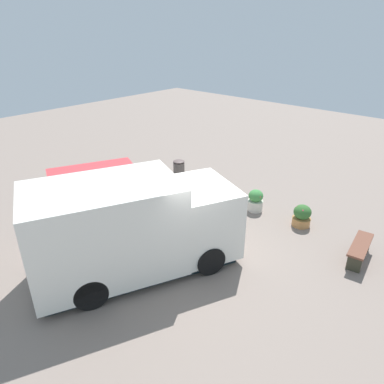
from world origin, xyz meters
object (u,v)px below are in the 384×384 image
food_truck (133,229)px  planter_flowering_near (255,200)px  planter_flowering_side (302,216)px  trash_bin (179,170)px  plaza_bench (360,248)px  person_customer (153,184)px

food_truck → planter_flowering_near: 4.82m
planter_flowering_side → trash_bin: size_ratio=0.82×
food_truck → trash_bin: 5.82m
plaza_bench → trash_bin: trash_bin is taller
trash_bin → food_truck: bearing=122.8°
person_customer → trash_bin: size_ratio=1.04×
food_truck → plaza_bench: 5.93m
person_customer → food_truck: bearing=131.9°
planter_flowering_side → trash_bin: (5.28, -0.01, 0.09)m
planter_flowering_near → trash_bin: trash_bin is taller
planter_flowering_near → trash_bin: 3.67m
planter_flowering_side → trash_bin: bearing=-0.1°
person_customer → planter_flowering_side: person_customer is taller
food_truck → planter_flowering_side: bearing=-114.0°
food_truck → trash_bin: size_ratio=6.38×
planter_flowering_near → plaza_bench: size_ratio=0.52×
planter_flowering_near → planter_flowering_side: bearing=-175.8°
planter_flowering_near → person_customer: bearing=21.0°
planter_flowering_side → person_customer: bearing=16.0°
person_customer → planter_flowering_near: (-3.56, -1.37, 0.03)m
person_customer → trash_bin: (0.11, -1.50, 0.09)m
food_truck → planter_flowering_near: size_ratio=7.21×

